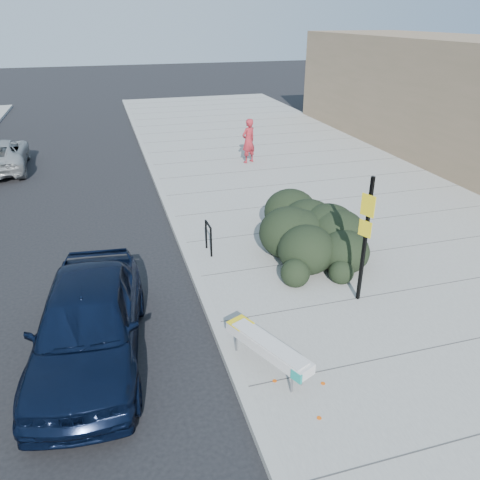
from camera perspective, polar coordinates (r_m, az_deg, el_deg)
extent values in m
plane|color=black|center=(10.15, -2.99, -10.72)|extent=(120.00, 120.00, 0.00)
cube|color=gray|center=(16.07, 12.43, 3.38)|extent=(11.20, 50.00, 0.15)
cube|color=#9E9E99|center=(14.38, -7.68, 1.09)|extent=(0.22, 50.00, 0.17)
cylinder|color=gray|center=(8.42, 6.34, -17.00)|extent=(0.04, 0.04, 0.37)
cylinder|color=gray|center=(8.57, 7.56, -16.19)|extent=(0.04, 0.04, 0.37)
cylinder|color=gray|center=(9.22, -0.45, -12.41)|extent=(0.04, 0.04, 0.37)
cylinder|color=gray|center=(9.35, 0.77, -11.78)|extent=(0.04, 0.04, 0.37)
cylinder|color=gray|center=(8.70, 2.78, -13.84)|extent=(0.64, 1.35, 0.03)
cylinder|color=gray|center=(8.84, 4.02, -13.13)|extent=(0.64, 1.35, 0.03)
cube|color=#B2B2B2|center=(8.69, 3.42, -12.83)|extent=(1.15, 1.91, 0.20)
cube|color=yellow|center=(9.07, 0.05, -10.05)|extent=(0.52, 0.51, 0.02)
cube|color=teal|center=(8.14, 6.89, -16.18)|extent=(0.14, 0.22, 0.18)
cylinder|color=black|center=(12.46, -3.54, -0.31)|extent=(0.06, 0.06, 0.83)
cylinder|color=black|center=(12.93, -4.15, 0.68)|extent=(0.06, 0.06, 0.83)
cylinder|color=black|center=(12.52, -3.90, 1.91)|extent=(0.07, 0.54, 0.06)
cube|color=black|center=(10.47, 14.99, -0.15)|extent=(0.09, 0.09, 2.93)
cube|color=yellow|center=(10.09, 15.33, 4.08)|extent=(0.15, 0.32, 0.47)
cube|color=yellow|center=(10.29, 15.00, 1.34)|extent=(0.14, 0.30, 0.36)
ellipsoid|color=black|center=(12.87, 7.70, 2.10)|extent=(3.25, 4.52, 1.53)
imported|color=black|center=(9.37, -18.02, -9.49)|extent=(2.47, 5.01, 1.64)
imported|color=maroon|center=(20.71, 1.04, 11.99)|extent=(0.82, 0.71, 1.90)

